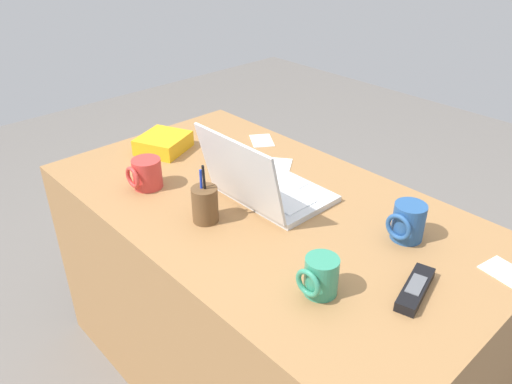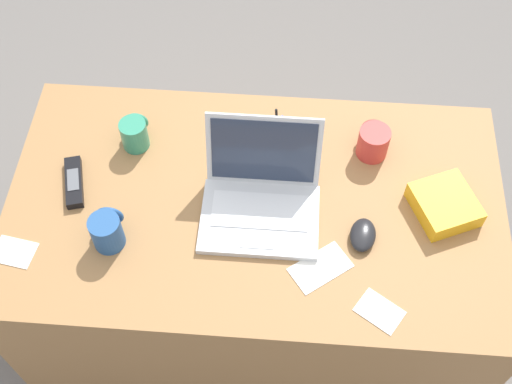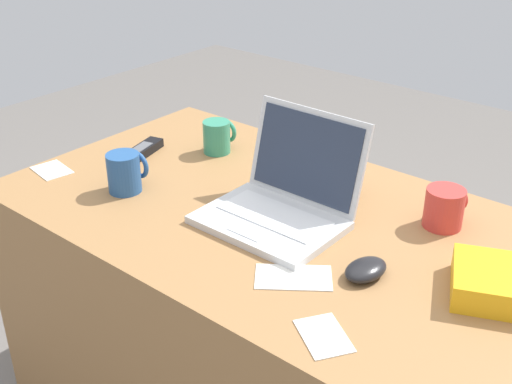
{
  "view_description": "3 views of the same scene",
  "coord_description": "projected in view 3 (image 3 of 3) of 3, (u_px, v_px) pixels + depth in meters",
  "views": [
    {
      "loc": [
        -0.88,
        0.85,
        1.46
      ],
      "look_at": [
        0.02,
        0.02,
        0.75
      ],
      "focal_mm": 35.08,
      "sensor_mm": 36.0,
      "label": 1
    },
    {
      "loc": [
        0.07,
        -0.97,
        2.23
      ],
      "look_at": [
        0.0,
        -0.03,
        0.81
      ],
      "focal_mm": 46.89,
      "sensor_mm": 36.0,
      "label": 2
    },
    {
      "loc": [
        0.8,
        -1.05,
        1.45
      ],
      "look_at": [
        -0.02,
        -0.06,
        0.79
      ],
      "focal_mm": 45.78,
      "sensor_mm": 36.0,
      "label": 3
    }
  ],
  "objects": [
    {
      "name": "cordless_phone",
      "position": [
        142.0,
        151.0,
        1.81
      ],
      "size": [
        0.08,
        0.17,
        0.03
      ],
      "color": "black",
      "rests_on": "desk"
    },
    {
      "name": "coffee_mug_spare",
      "position": [
        125.0,
        172.0,
        1.6
      ],
      "size": [
        0.08,
        0.09,
        0.1
      ],
      "color": "#26518C",
      "rests_on": "desk"
    },
    {
      "name": "coffee_mug_tall",
      "position": [
        445.0,
        207.0,
        1.45
      ],
      "size": [
        0.09,
        0.1,
        0.09
      ],
      "color": "#C63833",
      "rests_on": "desk"
    },
    {
      "name": "paper_note_left",
      "position": [
        324.0,
        336.0,
        1.13
      ],
      "size": [
        0.13,
        0.12,
        0.0
      ],
      "primitive_type": "cube",
      "rotation": [
        0.0,
        0.0,
        -0.58
      ],
      "color": "white",
      "rests_on": "desk"
    },
    {
      "name": "pen_holder",
      "position": [
        340.0,
        174.0,
        1.59
      ],
      "size": [
        0.07,
        0.07,
        0.17
      ],
      "color": "brown",
      "rests_on": "desk"
    },
    {
      "name": "computer_mouse",
      "position": [
        366.0,
        270.0,
        1.29
      ],
      "size": [
        0.08,
        0.11,
        0.03
      ],
      "primitive_type": "ellipsoid",
      "rotation": [
        0.0,
        0.0,
        -0.13
      ],
      "color": "black",
      "rests_on": "desk"
    },
    {
      "name": "paper_note_near_laptop",
      "position": [
        293.0,
        277.0,
        1.29
      ],
      "size": [
        0.17,
        0.16,
        0.0
      ],
      "primitive_type": "cube",
      "rotation": [
        0.0,
        0.0,
        0.64
      ],
      "color": "white",
      "rests_on": "desk"
    },
    {
      "name": "desk",
      "position": [
        276.0,
        334.0,
        1.68
      ],
      "size": [
        1.35,
        0.77,
        0.71
      ],
      "primitive_type": "cube",
      "color": "#9E7042",
      "rests_on": "ground"
    },
    {
      "name": "laptop",
      "position": [
        282.0,
        200.0,
        1.48
      ],
      "size": [
        0.31,
        0.28,
        0.23
      ],
      "color": "silver",
      "rests_on": "desk"
    },
    {
      "name": "paper_note_right",
      "position": [
        52.0,
        170.0,
        1.73
      ],
      "size": [
        0.12,
        0.09,
        0.0
      ],
      "primitive_type": "cube",
      "rotation": [
        0.0,
        0.0,
        -0.17
      ],
      "color": "white",
      "rests_on": "desk"
    },
    {
      "name": "coffee_mug_white",
      "position": [
        218.0,
        136.0,
        1.82
      ],
      "size": [
        0.08,
        0.09,
        0.09
      ],
      "color": "#338C6B",
      "rests_on": "desk"
    },
    {
      "name": "snack_bag",
      "position": [
        493.0,
        282.0,
        1.23
      ],
      "size": [
        0.2,
        0.21,
        0.05
      ],
      "primitive_type": "cube",
      "rotation": [
        0.0,
        0.0,
        0.41
      ],
      "color": "#F2AD19",
      "rests_on": "desk"
    }
  ]
}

